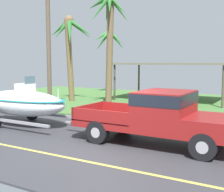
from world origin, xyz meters
TOP-DOWN VIEW (x-y plane):
  - ground at (0.00, 8.38)m, footprint 36.00×22.00m
  - pickup_truck_towing at (1.50, 0.90)m, footprint 5.73×2.12m
  - boat_on_trailer at (-5.20, 0.90)m, footprint 6.06×2.38m
  - carport_awning at (-2.11, 12.35)m, footprint 7.98×4.55m
  - palm_tree_near_right at (-8.70, 14.37)m, footprint 2.79×3.66m
  - palm_tree_mid at (-4.47, 7.23)m, footprint 2.77×2.53m
  - palm_tree_far_right at (-8.15, 8.17)m, footprint 3.66×2.95m
  - utility_pole at (-6.71, 4.42)m, footprint 0.24×1.80m

SIDE VIEW (x-z plane):
  - ground at x=0.00m, z-range -0.07..0.04m
  - boat_on_trailer at x=-5.20m, z-range -0.09..2.11m
  - pickup_truck_towing at x=1.50m, z-range 0.11..1.96m
  - carport_awning at x=-2.11m, z-range 1.26..4.01m
  - utility_pole at x=-6.71m, z-range 0.15..7.91m
  - palm_tree_far_right at x=-8.15m, z-range 1.37..7.36m
  - palm_tree_near_right at x=-8.70m, z-range 1.49..7.28m
  - palm_tree_mid at x=-4.47m, z-range 1.53..8.53m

